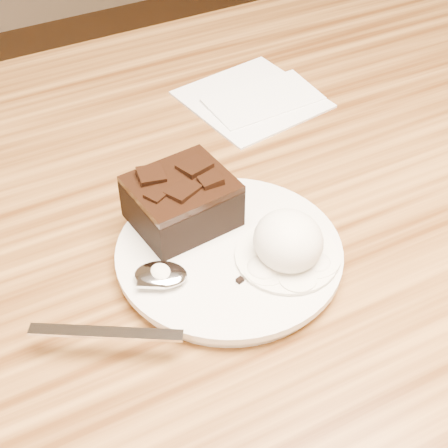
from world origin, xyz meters
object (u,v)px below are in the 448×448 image
dining_table (172,446)px  spoon (161,276)px  ice_cream_scoop (288,241)px  plate (229,256)px  brownie (182,204)px  napkin (252,98)px

dining_table → spoon: size_ratio=6.58×
dining_table → ice_cream_scoop: (0.09, -0.09, 0.41)m
dining_table → ice_cream_scoop: size_ratio=18.59×
plate → brownie: (-0.02, 0.05, 0.03)m
ice_cream_scoop → napkin: bearing=66.7°
ice_cream_scoop → dining_table: bearing=133.5°
napkin → dining_table: bearing=-140.6°
plate → napkin: bearing=56.2°
dining_table → napkin: napkin is taller
plate → spoon: spoon is taller
ice_cream_scoop → napkin: (0.11, 0.26, -0.04)m
plate → ice_cream_scoop: size_ratio=3.19×
plate → spoon: bearing=-174.9°
plate → ice_cream_scoop: 0.06m
dining_table → ice_cream_scoop: 0.43m
plate → napkin: (0.15, 0.23, -0.01)m
brownie → ice_cream_scoop: ice_cream_scoop is taller
plate → napkin: 0.27m
brownie → spoon: size_ratio=0.49×
brownie → ice_cream_scoop: bearing=-55.5°
brownie → dining_table: bearing=167.4°
dining_table → spoon: (-0.02, -0.07, 0.40)m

